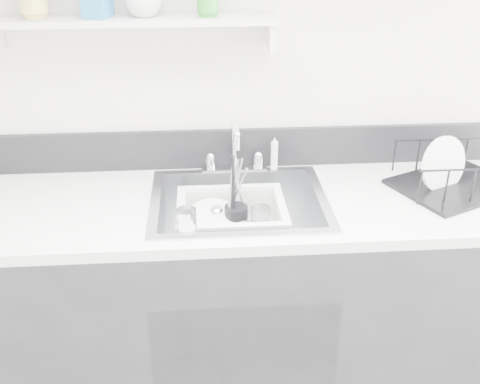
{
  "coord_description": "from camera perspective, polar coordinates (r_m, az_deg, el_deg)",
  "views": [
    {
      "loc": [
        -0.13,
        -0.6,
        1.88
      ],
      "look_at": [
        0.0,
        1.14,
        0.98
      ],
      "focal_mm": 42.0,
      "sensor_mm": 36.0,
      "label": 1
    }
  ],
  "objects": [
    {
      "name": "tumbler_in_tub",
      "position": [
        2.11,
        2.11,
        -2.87
      ],
      "size": [
        0.09,
        0.09,
        0.11
      ],
      "primitive_type": "cylinder",
      "rotation": [
        0.0,
        0.0,
        -0.29
      ],
      "color": "white",
      "rests_on": "wash_tub"
    },
    {
      "name": "bowl_small",
      "position": [
        2.07,
        1.96,
        -4.83
      ],
      "size": [
        0.1,
        0.1,
        0.03
      ],
      "primitive_type": "imported",
      "rotation": [
        0.0,
        0.0,
        -0.07
      ],
      "color": "white",
      "rests_on": "wash_tub"
    },
    {
      "name": "wall_shelf",
      "position": [
        2.07,
        -10.75,
        16.55
      ],
      "size": [
        1.0,
        0.16,
        0.12
      ],
      "color": "silver",
      "rests_on": "room_shell"
    },
    {
      "name": "utensil_cup",
      "position": [
        2.11,
        -0.4,
        -2.59
      ],
      "size": [
        0.09,
        0.09,
        0.29
      ],
      "rotation": [
        0.0,
        0.0,
        -0.33
      ],
      "color": "black",
      "rests_on": "wash_tub"
    },
    {
      "name": "wash_tub",
      "position": [
        2.08,
        -0.87,
        -3.14
      ],
      "size": [
        0.42,
        0.35,
        0.15
      ],
      "primitive_type": null,
      "rotation": [
        0.0,
        0.0,
        -0.08
      ],
      "color": "white",
      "rests_on": "sink"
    },
    {
      "name": "tumbler_counter",
      "position": [
        1.82,
        -5.45,
        -3.08
      ],
      "size": [
        0.08,
        0.08,
        0.09
      ],
      "primitive_type": "cylinder",
      "rotation": [
        0.0,
        0.0,
        0.21
      ],
      "color": "white",
      "rests_on": "counter_run"
    },
    {
      "name": "sink",
      "position": [
        2.08,
        -0.1,
        -3.04
      ],
      "size": [
        0.64,
        0.52,
        0.2
      ],
      "primitive_type": null,
      "color": "silver",
      "rests_on": "counter_run"
    },
    {
      "name": "counter_run",
      "position": [
        2.29,
        -0.09,
        -11.05
      ],
      "size": [
        3.2,
        0.62,
        0.92
      ],
      "color": "#262629",
      "rests_on": "ground"
    },
    {
      "name": "plate_stack",
      "position": [
        2.1,
        -2.52,
        -3.85
      ],
      "size": [
        0.28,
        0.27,
        0.11
      ],
      "rotation": [
        0.0,
        0.0,
        -0.35
      ],
      "color": "white",
      "rests_on": "wash_tub"
    },
    {
      "name": "faucet",
      "position": [
        2.23,
        -0.56,
        3.48
      ],
      "size": [
        0.26,
        0.18,
        0.23
      ],
      "color": "silver",
      "rests_on": "counter_run"
    },
    {
      "name": "side_sprayer",
      "position": [
        2.25,
        3.5,
        3.92
      ],
      "size": [
        0.03,
        0.03,
        0.14
      ],
      "primitive_type": "cylinder",
      "color": "white",
      "rests_on": "counter_run"
    },
    {
      "name": "backsplash",
      "position": [
        2.27,
        -0.64,
        4.47
      ],
      "size": [
        3.2,
        0.02,
        0.16
      ],
      "primitive_type": "cube",
      "color": "black",
      "rests_on": "counter_run"
    },
    {
      "name": "room_shell",
      "position": [
        1.01,
        3.25,
        16.07
      ],
      "size": [
        3.5,
        3.0,
        2.6
      ],
      "color": "silver",
      "rests_on": "ground"
    },
    {
      "name": "ladle",
      "position": [
        2.09,
        -1.21,
        -3.55
      ],
      "size": [
        0.25,
        0.3,
        0.08
      ],
      "primitive_type": null,
      "rotation": [
        0.0,
        0.0,
        -0.98
      ],
      "color": "silver",
      "rests_on": "wash_tub"
    },
    {
      "name": "dish_rack",
      "position": [
        2.25,
        21.14,
        2.17
      ],
      "size": [
        0.52,
        0.47,
        0.15
      ],
      "primitive_type": null,
      "rotation": [
        0.0,
        0.0,
        0.43
      ],
      "color": "black",
      "rests_on": "counter_run"
    }
  ]
}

